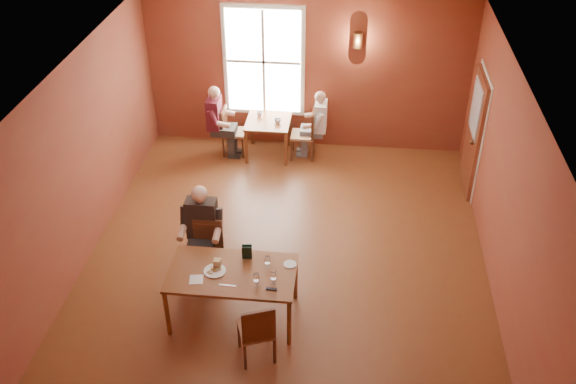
# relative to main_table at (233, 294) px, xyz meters

# --- Properties ---
(ground) EXTENTS (6.00, 7.00, 0.01)m
(ground) POSITION_rel_main_table_xyz_m (0.57, 1.33, -0.39)
(ground) COLOR brown
(ground) RESTS_ON ground
(wall_back) EXTENTS (6.00, 0.04, 3.00)m
(wall_back) POSITION_rel_main_table_xyz_m (0.57, 4.83, 1.11)
(wall_back) COLOR brown
(wall_back) RESTS_ON ground
(wall_front) EXTENTS (6.00, 0.04, 3.00)m
(wall_front) POSITION_rel_main_table_xyz_m (0.57, -2.17, 1.11)
(wall_front) COLOR brown
(wall_front) RESTS_ON ground
(wall_left) EXTENTS (0.04, 7.00, 3.00)m
(wall_left) POSITION_rel_main_table_xyz_m (-2.43, 1.33, 1.11)
(wall_left) COLOR brown
(wall_left) RESTS_ON ground
(wall_right) EXTENTS (0.04, 7.00, 3.00)m
(wall_right) POSITION_rel_main_table_xyz_m (3.57, 1.33, 1.11)
(wall_right) COLOR brown
(wall_right) RESTS_ON ground
(ceiling) EXTENTS (6.00, 7.00, 0.04)m
(ceiling) POSITION_rel_main_table_xyz_m (0.57, 1.33, 2.61)
(ceiling) COLOR white
(ceiling) RESTS_ON wall_back
(window) EXTENTS (1.36, 0.10, 1.96)m
(window) POSITION_rel_main_table_xyz_m (-0.23, 4.78, 1.31)
(window) COLOR white
(window) RESTS_ON wall_back
(door) EXTENTS (0.12, 1.04, 2.10)m
(door) POSITION_rel_main_table_xyz_m (3.51, 3.63, 0.66)
(door) COLOR maroon
(door) RESTS_ON ground
(wall_sconce) EXTENTS (0.16, 0.16, 0.28)m
(wall_sconce) POSITION_rel_main_table_xyz_m (1.47, 4.73, 1.81)
(wall_sconce) COLOR brown
(wall_sconce) RESTS_ON wall_back
(main_table) EXTENTS (1.67, 0.94, 0.78)m
(main_table) POSITION_rel_main_table_xyz_m (0.00, 0.00, 0.00)
(main_table) COLOR brown
(main_table) RESTS_ON ground
(chair_diner_main) EXTENTS (0.43, 0.43, 0.96)m
(chair_diner_main) POSITION_rel_main_table_xyz_m (-0.50, 0.65, 0.09)
(chair_diner_main) COLOR maroon
(chair_diner_main) RESTS_ON ground
(diner_main) EXTENTS (0.56, 0.56, 1.41)m
(diner_main) POSITION_rel_main_table_xyz_m (-0.50, 0.62, 0.31)
(diner_main) COLOR black
(diner_main) RESTS_ON ground
(chair_empty) EXTENTS (0.53, 0.53, 0.94)m
(chair_empty) POSITION_rel_main_table_xyz_m (0.40, -0.66, 0.08)
(chair_empty) COLOR brown
(chair_empty) RESTS_ON ground
(plate_food) EXTENTS (0.36, 0.36, 0.04)m
(plate_food) POSITION_rel_main_table_xyz_m (-0.22, -0.02, 0.41)
(plate_food) COLOR white
(plate_food) RESTS_ON main_table
(sandwich) EXTENTS (0.10, 0.09, 0.11)m
(sandwich) POSITION_rel_main_table_xyz_m (-0.20, 0.07, 0.45)
(sandwich) COLOR #D7B377
(sandwich) RESTS_ON main_table
(goblet_a) EXTENTS (0.10, 0.10, 0.19)m
(goblet_a) POSITION_rel_main_table_xyz_m (0.45, 0.14, 0.49)
(goblet_a) COLOR white
(goblet_a) RESTS_ON main_table
(goblet_b) EXTENTS (0.10, 0.10, 0.20)m
(goblet_b) POSITION_rel_main_table_xyz_m (0.56, -0.16, 0.49)
(goblet_b) COLOR white
(goblet_b) RESTS_ON main_table
(goblet_c) EXTENTS (0.08, 0.08, 0.20)m
(goblet_c) POSITION_rel_main_table_xyz_m (0.35, -0.22, 0.49)
(goblet_c) COLOR white
(goblet_c) RESTS_ON main_table
(menu_stand) EXTENTS (0.14, 0.08, 0.22)m
(menu_stand) POSITION_rel_main_table_xyz_m (0.15, 0.29, 0.50)
(menu_stand) COLOR black
(menu_stand) RESTS_ON main_table
(knife) EXTENTS (0.22, 0.02, 0.00)m
(knife) POSITION_rel_main_table_xyz_m (-0.01, -0.26, 0.39)
(knife) COLOR white
(knife) RESTS_ON main_table
(napkin) EXTENTS (0.20, 0.20, 0.01)m
(napkin) POSITION_rel_main_table_xyz_m (-0.43, -0.19, 0.39)
(napkin) COLOR white
(napkin) RESTS_ON main_table
(side_plate) EXTENTS (0.18, 0.18, 0.01)m
(side_plate) POSITION_rel_main_table_xyz_m (0.74, 0.23, 0.40)
(side_plate) COLOR silver
(side_plate) RESTS_ON main_table
(sunglasses) EXTENTS (0.14, 0.05, 0.02)m
(sunglasses) POSITION_rel_main_table_xyz_m (0.55, -0.28, 0.40)
(sunglasses) COLOR black
(sunglasses) RESTS_ON main_table
(second_table) EXTENTS (0.82, 0.82, 0.72)m
(second_table) POSITION_rel_main_table_xyz_m (-0.10, 4.33, -0.03)
(second_table) COLOR brown
(second_table) RESTS_ON ground
(chair_diner_white) EXTENTS (0.43, 0.43, 0.97)m
(chair_diner_white) POSITION_rel_main_table_xyz_m (0.55, 4.33, 0.09)
(chair_diner_white) COLOR #4A2619
(chair_diner_white) RESTS_ON ground
(diner_white) EXTENTS (0.51, 0.51, 1.28)m
(diner_white) POSITION_rel_main_table_xyz_m (0.58, 4.33, 0.25)
(diner_white) COLOR white
(diner_white) RESTS_ON ground
(chair_diner_maroon) EXTENTS (0.41, 0.41, 0.93)m
(chair_diner_maroon) POSITION_rel_main_table_xyz_m (-0.75, 4.33, 0.07)
(chair_diner_maroon) COLOR brown
(chair_diner_maroon) RESTS_ON ground
(diner_maroon) EXTENTS (0.54, 0.54, 1.36)m
(diner_maroon) POSITION_rel_main_table_xyz_m (-0.78, 4.33, 0.29)
(diner_maroon) COLOR maroon
(diner_maroon) RESTS_ON ground
(cup_a) EXTENTS (0.13, 0.13, 0.09)m
(cup_a) POSITION_rel_main_table_xyz_m (0.08, 4.26, 0.37)
(cup_a) COLOR silver
(cup_a) RESTS_ON second_table
(cup_b) EXTENTS (0.11, 0.11, 0.10)m
(cup_b) POSITION_rel_main_table_xyz_m (-0.29, 4.49, 0.38)
(cup_b) COLOR white
(cup_b) RESTS_ON second_table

